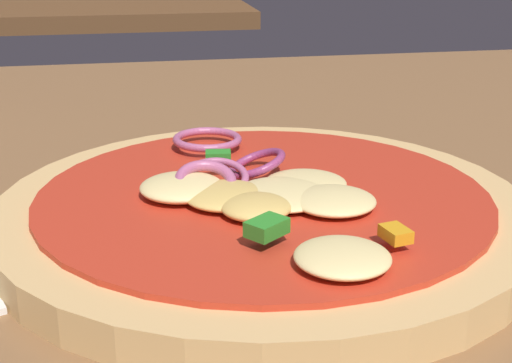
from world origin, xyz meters
name	(u,v)px	position (x,y,z in m)	size (l,w,h in m)	color
dining_table	(266,233)	(0.00, 0.00, 0.02)	(1.31, 0.96, 0.03)	brown
pizza	(262,210)	(-0.01, -0.03, 0.04)	(0.28, 0.28, 0.04)	tan
background_table	(48,6)	(-0.22, 1.27, 0.02)	(0.81, 0.66, 0.03)	brown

